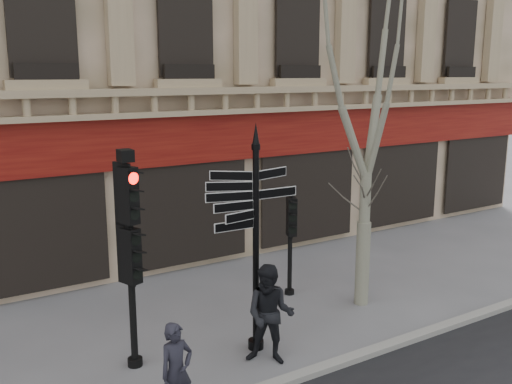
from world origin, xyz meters
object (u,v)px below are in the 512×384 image
fingerpost (256,201)px  traffic_signal_main (129,233)px  plane_tree (370,71)px  pedestrian_a (176,372)px  pedestrian_b (270,315)px  traffic_signal_secondary (290,227)px

fingerpost → traffic_signal_main: size_ratio=1.10×
traffic_signal_main → plane_tree: bearing=-20.1°
pedestrian_a → plane_tree: bearing=9.5°
traffic_signal_main → pedestrian_a: (-0.01, -1.92, -1.75)m
pedestrian_a → pedestrian_b: (2.20, 0.71, 0.16)m
fingerpost → pedestrian_b: (-0.07, -0.60, -2.03)m
fingerpost → pedestrian_a: 3.41m
fingerpost → pedestrian_a: fingerpost is taller
traffic_signal_main → pedestrian_a: size_ratio=2.55×
traffic_signal_secondary → pedestrian_b: size_ratio=1.28×
traffic_signal_main → plane_tree: 6.20m
traffic_signal_secondary → pedestrian_a: bearing=-120.4°
traffic_signal_main → pedestrian_b: (2.19, -1.21, -1.60)m
plane_tree → pedestrian_b: 5.65m
fingerpost → pedestrian_a: size_ratio=2.81×
plane_tree → pedestrian_a: 7.42m
fingerpost → pedestrian_b: fingerpost is taller
pedestrian_a → traffic_signal_secondary: bearing=26.9°
traffic_signal_main → pedestrian_a: 2.60m
traffic_signal_main → plane_tree: (5.53, -0.03, 2.80)m
traffic_signal_secondary → plane_tree: plane_tree is taller
traffic_signal_main → plane_tree: size_ratio=0.53×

